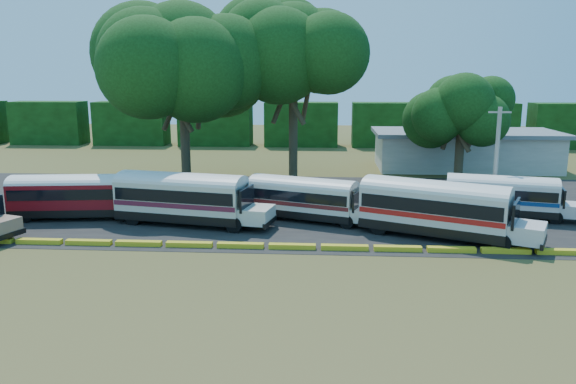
# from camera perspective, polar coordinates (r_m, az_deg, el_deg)

# --- Properties ---
(ground) EXTENTS (160.00, 160.00, 0.00)m
(ground) POSITION_cam_1_polar(r_m,az_deg,el_deg) (31.58, -2.41, -6.31)
(ground) COLOR #3E4A18
(ground) RESTS_ON ground
(asphalt_strip) EXTENTS (64.00, 24.00, 0.02)m
(asphalt_strip) POSITION_cam_1_polar(r_m,az_deg,el_deg) (43.02, 0.63, -1.32)
(asphalt_strip) COLOR black
(asphalt_strip) RESTS_ON ground
(curb) EXTENTS (53.70, 0.45, 0.30)m
(curb) POSITION_cam_1_polar(r_m,az_deg,el_deg) (32.48, -2.22, -5.50)
(curb) COLOR gold
(curb) RESTS_ON ground
(terminal_building) EXTENTS (19.00, 9.00, 4.00)m
(terminal_building) POSITION_cam_1_polar(r_m,az_deg,el_deg) (62.09, 17.50, 4.14)
(terminal_building) COLOR beige
(terminal_building) RESTS_ON ground
(treeline_backdrop) EXTENTS (130.00, 4.00, 6.00)m
(treeline_backdrop) POSITION_cam_1_polar(r_m,az_deg,el_deg) (78.18, 1.37, 6.91)
(treeline_backdrop) COLOR black
(treeline_backdrop) RESTS_ON ground
(bus_red) EXTENTS (9.63, 3.48, 3.09)m
(bus_red) POSITION_cam_1_polar(r_m,az_deg,el_deg) (41.43, -21.10, -0.15)
(bus_red) COLOR black
(bus_red) RESTS_ON ground
(bus_cream_west) EXTENTS (10.88, 4.65, 3.48)m
(bus_cream_west) POSITION_cam_1_polar(r_m,az_deg,el_deg) (37.76, -10.47, -0.36)
(bus_cream_west) COLOR black
(bus_cream_west) RESTS_ON ground
(bus_cream_east) EXTENTS (9.27, 5.20, 2.98)m
(bus_cream_east) POSITION_cam_1_polar(r_m,az_deg,el_deg) (38.23, 1.75, -0.44)
(bus_cream_east) COLOR black
(bus_cream_east) RESTS_ON ground
(bus_white_red) EXTENTS (10.86, 6.88, 3.53)m
(bus_white_red) POSITION_cam_1_polar(r_m,az_deg,el_deg) (35.31, 15.00, -1.37)
(bus_white_red) COLOR black
(bus_white_red) RESTS_ON ground
(bus_white_blue) EXTENTS (9.23, 4.23, 2.95)m
(bus_white_blue) POSITION_cam_1_polar(r_m,az_deg,el_deg) (41.80, 21.08, -0.20)
(bus_white_blue) COLOR black
(bus_white_blue) RESTS_ON ground
(tree_west) EXTENTS (11.92, 11.92, 15.79)m
(tree_west) POSITION_cam_1_polar(r_m,az_deg,el_deg) (48.80, -10.73, 13.51)
(tree_west) COLOR #3E321F
(tree_west) RESTS_ON ground
(tree_center) EXTENTS (10.97, 10.97, 16.06)m
(tree_center) POSITION_cam_1_polar(r_m,az_deg,el_deg) (51.40, 0.55, 14.30)
(tree_center) COLOR #3E321F
(tree_center) RESTS_ON ground
(tree_east) EXTENTS (7.06, 7.06, 9.63)m
(tree_east) POSITION_cam_1_polar(r_m,az_deg,el_deg) (53.22, 17.29, 8.28)
(tree_east) COLOR #3E321F
(tree_east) RESTS_ON ground
(utility_pole) EXTENTS (1.60, 0.30, 7.56)m
(utility_pole) POSITION_cam_1_polar(r_m,az_deg,el_deg) (43.43, 20.41, 3.27)
(utility_pole) COLOR gray
(utility_pole) RESTS_ON ground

